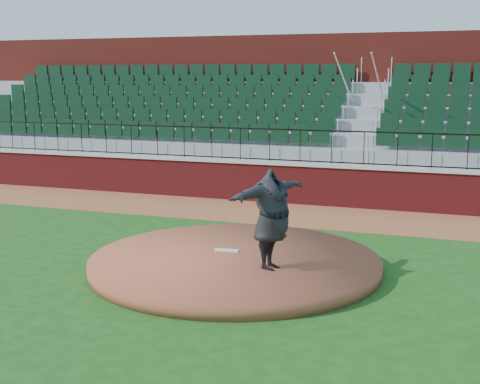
# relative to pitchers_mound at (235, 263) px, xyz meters

# --- Properties ---
(ground) EXTENTS (90.00, 90.00, 0.00)m
(ground) POSITION_rel_pitchers_mound_xyz_m (-0.48, 0.17, -0.12)
(ground) COLOR #184714
(ground) RESTS_ON ground
(warning_track) EXTENTS (34.00, 3.20, 0.01)m
(warning_track) POSITION_rel_pitchers_mound_xyz_m (-0.48, 5.57, -0.12)
(warning_track) COLOR brown
(warning_track) RESTS_ON ground
(field_wall) EXTENTS (34.00, 0.35, 1.20)m
(field_wall) POSITION_rel_pitchers_mound_xyz_m (-0.48, 7.17, 0.47)
(field_wall) COLOR maroon
(field_wall) RESTS_ON ground
(wall_cap) EXTENTS (34.00, 0.45, 0.10)m
(wall_cap) POSITION_rel_pitchers_mound_xyz_m (-0.48, 7.17, 1.12)
(wall_cap) COLOR #B7B7B7
(wall_cap) RESTS_ON field_wall
(wall_railing) EXTENTS (34.00, 0.05, 1.00)m
(wall_railing) POSITION_rel_pitchers_mound_xyz_m (-0.48, 7.17, 1.67)
(wall_railing) COLOR black
(wall_railing) RESTS_ON wall_cap
(seating_stands) EXTENTS (34.00, 5.10, 4.60)m
(seating_stands) POSITION_rel_pitchers_mound_xyz_m (-0.48, 9.90, 2.18)
(seating_stands) COLOR gray
(seating_stands) RESTS_ON ground
(concourse_wall) EXTENTS (34.00, 0.50, 5.50)m
(concourse_wall) POSITION_rel_pitchers_mound_xyz_m (-0.48, 12.70, 2.62)
(concourse_wall) COLOR maroon
(concourse_wall) RESTS_ON ground
(pitchers_mound) EXTENTS (6.00, 6.00, 0.25)m
(pitchers_mound) POSITION_rel_pitchers_mound_xyz_m (0.00, 0.00, 0.00)
(pitchers_mound) COLOR brown
(pitchers_mound) RESTS_ON ground
(pitching_rubber) EXTENTS (0.53, 0.19, 0.03)m
(pitching_rubber) POSITION_rel_pitchers_mound_xyz_m (-0.32, 0.35, 0.14)
(pitching_rubber) COLOR white
(pitching_rubber) RESTS_ON pitchers_mound
(pitcher) EXTENTS (1.29, 2.49, 1.96)m
(pitcher) POSITION_rel_pitchers_mound_xyz_m (0.95, -0.54, 1.10)
(pitcher) COLOR black
(pitcher) RESTS_ON pitchers_mound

